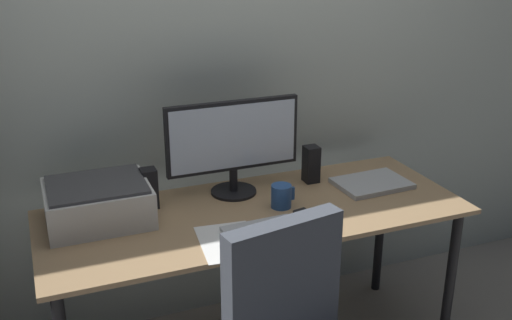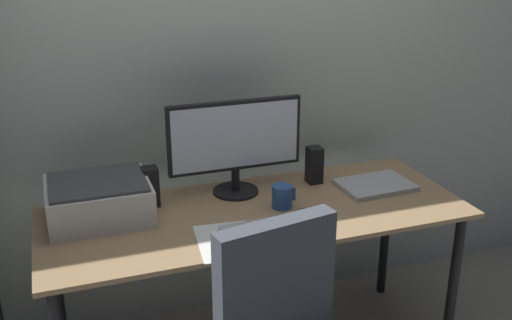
{
  "view_description": "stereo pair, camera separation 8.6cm",
  "coord_description": "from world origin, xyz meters",
  "px_view_note": "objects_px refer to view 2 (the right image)",
  "views": [
    {
      "loc": [
        -0.83,
        -2.09,
        1.82
      ],
      "look_at": [
        -0.01,
        -0.04,
        0.98
      ],
      "focal_mm": 42.19,
      "sensor_mm": 36.0,
      "label": 1
    },
    {
      "loc": [
        -0.75,
        -2.12,
        1.82
      ],
      "look_at": [
        -0.01,
        -0.04,
        0.98
      ],
      "focal_mm": 42.19,
      "sensor_mm": 36.0,
      "label": 2
    }
  ],
  "objects_px": {
    "desk": "(256,227)",
    "speaker_right": "(314,165)",
    "keyboard": "(258,228)",
    "printer": "(99,200)",
    "laptop": "(375,185)",
    "speaker_left": "(151,187)",
    "coffee_mug": "(282,197)",
    "mouse": "(305,218)",
    "monitor": "(235,141)"
  },
  "relations": [
    {
      "from": "desk",
      "to": "monitor",
      "type": "height_order",
      "value": "monitor"
    },
    {
      "from": "monitor",
      "to": "laptop",
      "type": "relative_size",
      "value": 1.84
    },
    {
      "from": "keyboard",
      "to": "laptop",
      "type": "relative_size",
      "value": 0.91
    },
    {
      "from": "monitor",
      "to": "mouse",
      "type": "xyz_separation_m",
      "value": [
        0.17,
        -0.36,
        -0.23
      ]
    },
    {
      "from": "keyboard",
      "to": "laptop",
      "type": "distance_m",
      "value": 0.67
    },
    {
      "from": "keyboard",
      "to": "speaker_right",
      "type": "xyz_separation_m",
      "value": [
        0.4,
        0.36,
        0.08
      ]
    },
    {
      "from": "desk",
      "to": "speaker_right",
      "type": "height_order",
      "value": "speaker_right"
    },
    {
      "from": "mouse",
      "to": "desk",
      "type": "bearing_deg",
      "value": 121.1
    },
    {
      "from": "coffee_mug",
      "to": "speaker_right",
      "type": "xyz_separation_m",
      "value": [
        0.24,
        0.2,
        0.04
      ]
    },
    {
      "from": "speaker_left",
      "to": "speaker_right",
      "type": "height_order",
      "value": "same"
    },
    {
      "from": "desk",
      "to": "monitor",
      "type": "xyz_separation_m",
      "value": [
        -0.02,
        0.2,
        0.32
      ]
    },
    {
      "from": "mouse",
      "to": "speaker_left",
      "type": "height_order",
      "value": "speaker_left"
    },
    {
      "from": "monitor",
      "to": "speaker_right",
      "type": "bearing_deg",
      "value": -1.21
    },
    {
      "from": "desk",
      "to": "monitor",
      "type": "bearing_deg",
      "value": 96.37
    },
    {
      "from": "keyboard",
      "to": "speaker_left",
      "type": "bearing_deg",
      "value": 132.2
    },
    {
      "from": "monitor",
      "to": "coffee_mug",
      "type": "relative_size",
      "value": 5.82
    },
    {
      "from": "monitor",
      "to": "keyboard",
      "type": "height_order",
      "value": "monitor"
    },
    {
      "from": "monitor",
      "to": "laptop",
      "type": "distance_m",
      "value": 0.67
    },
    {
      "from": "monitor",
      "to": "laptop",
      "type": "xyz_separation_m",
      "value": [
        0.61,
        -0.16,
        -0.23
      ]
    },
    {
      "from": "laptop",
      "to": "speaker_right",
      "type": "distance_m",
      "value": 0.29
    },
    {
      "from": "monitor",
      "to": "printer",
      "type": "relative_size",
      "value": 1.47
    },
    {
      "from": "mouse",
      "to": "laptop",
      "type": "height_order",
      "value": "mouse"
    },
    {
      "from": "monitor",
      "to": "desk",
      "type": "bearing_deg",
      "value": -83.63
    },
    {
      "from": "mouse",
      "to": "speaker_left",
      "type": "bearing_deg",
      "value": 134.93
    },
    {
      "from": "mouse",
      "to": "speaker_left",
      "type": "xyz_separation_m",
      "value": [
        -0.55,
        0.35,
        0.07
      ]
    },
    {
      "from": "monitor",
      "to": "laptop",
      "type": "bearing_deg",
      "value": -14.3
    },
    {
      "from": "desk",
      "to": "speaker_right",
      "type": "xyz_separation_m",
      "value": [
        0.35,
        0.19,
        0.17
      ]
    },
    {
      "from": "desk",
      "to": "keyboard",
      "type": "height_order",
      "value": "keyboard"
    },
    {
      "from": "speaker_right",
      "to": "monitor",
      "type": "bearing_deg",
      "value": 178.79
    },
    {
      "from": "monitor",
      "to": "keyboard",
      "type": "xyz_separation_m",
      "value": [
        -0.03,
        -0.37,
        -0.23
      ]
    },
    {
      "from": "desk",
      "to": "laptop",
      "type": "distance_m",
      "value": 0.59
    },
    {
      "from": "laptop",
      "to": "speaker_left",
      "type": "distance_m",
      "value": 1.0
    },
    {
      "from": "desk",
      "to": "monitor",
      "type": "relative_size",
      "value": 2.98
    },
    {
      "from": "monitor",
      "to": "coffee_mug",
      "type": "height_order",
      "value": "monitor"
    },
    {
      "from": "monitor",
      "to": "mouse",
      "type": "bearing_deg",
      "value": -64.12
    },
    {
      "from": "mouse",
      "to": "laptop",
      "type": "bearing_deg",
      "value": 12.96
    },
    {
      "from": "keyboard",
      "to": "printer",
      "type": "relative_size",
      "value": 0.72
    },
    {
      "from": "coffee_mug",
      "to": "speaker_left",
      "type": "xyz_separation_m",
      "value": [
        -0.51,
        0.2,
        0.04
      ]
    },
    {
      "from": "desk",
      "to": "printer",
      "type": "height_order",
      "value": "printer"
    },
    {
      "from": "mouse",
      "to": "speaker_right",
      "type": "distance_m",
      "value": 0.41
    },
    {
      "from": "keyboard",
      "to": "coffee_mug",
      "type": "bearing_deg",
      "value": 42.95
    },
    {
      "from": "laptop",
      "to": "printer",
      "type": "distance_m",
      "value": 1.2
    },
    {
      "from": "printer",
      "to": "speaker_right",
      "type": "bearing_deg",
      "value": 2.97
    },
    {
      "from": "desk",
      "to": "mouse",
      "type": "height_order",
      "value": "mouse"
    },
    {
      "from": "speaker_left",
      "to": "mouse",
      "type": "bearing_deg",
      "value": -32.73
    },
    {
      "from": "coffee_mug",
      "to": "desk",
      "type": "bearing_deg",
      "value": 174.61
    },
    {
      "from": "monitor",
      "to": "speaker_right",
      "type": "relative_size",
      "value": 3.46
    },
    {
      "from": "keyboard",
      "to": "printer",
      "type": "bearing_deg",
      "value": 149.42
    },
    {
      "from": "coffee_mug",
      "to": "speaker_right",
      "type": "relative_size",
      "value": 0.59
    },
    {
      "from": "desk",
      "to": "speaker_right",
      "type": "distance_m",
      "value": 0.43
    }
  ]
}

